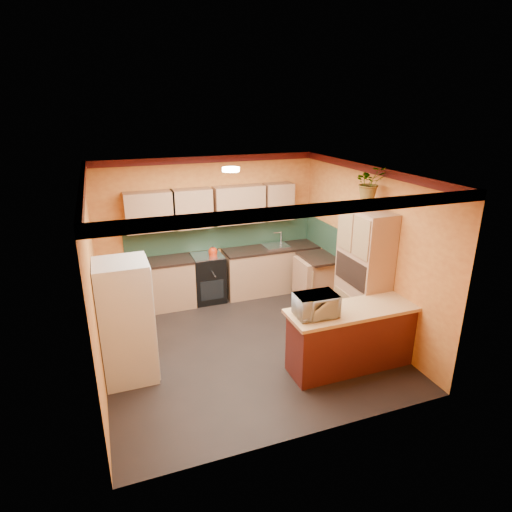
{
  "coord_description": "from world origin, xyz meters",
  "views": [
    {
      "loc": [
        -1.88,
        -5.58,
        3.59
      ],
      "look_at": [
        0.35,
        0.45,
        1.29
      ],
      "focal_mm": 30.0,
      "sensor_mm": 36.0,
      "label": 1
    }
  ],
  "objects_px": {
    "breakfast_bar": "(352,339)",
    "microwave": "(316,305)",
    "pantry": "(363,275)",
    "base_cabinets_back": "(239,274)",
    "fridge": "(126,321)",
    "stove": "(208,278)"
  },
  "relations": [
    {
      "from": "stove",
      "to": "pantry",
      "type": "distance_m",
      "value": 2.97
    },
    {
      "from": "fridge",
      "to": "pantry",
      "type": "xyz_separation_m",
      "value": [
        3.6,
        -0.11,
        0.2
      ]
    },
    {
      "from": "fridge",
      "to": "microwave",
      "type": "bearing_deg",
      "value": -19.79
    },
    {
      "from": "pantry",
      "to": "breakfast_bar",
      "type": "xyz_separation_m",
      "value": [
        -0.62,
        -0.74,
        -0.61
      ]
    },
    {
      "from": "base_cabinets_back",
      "to": "pantry",
      "type": "height_order",
      "value": "pantry"
    },
    {
      "from": "fridge",
      "to": "microwave",
      "type": "height_order",
      "value": "fridge"
    },
    {
      "from": "breakfast_bar",
      "to": "microwave",
      "type": "relative_size",
      "value": 3.27
    },
    {
      "from": "base_cabinets_back",
      "to": "pantry",
      "type": "distance_m",
      "value": 2.6
    },
    {
      "from": "pantry",
      "to": "microwave",
      "type": "xyz_separation_m",
      "value": [
        -1.22,
        -0.74,
        0.03
      ]
    },
    {
      "from": "stove",
      "to": "pantry",
      "type": "height_order",
      "value": "pantry"
    },
    {
      "from": "base_cabinets_back",
      "to": "fridge",
      "type": "distance_m",
      "value": 3.05
    },
    {
      "from": "stove",
      "to": "fridge",
      "type": "bearing_deg",
      "value": -128.63
    },
    {
      "from": "fridge",
      "to": "pantry",
      "type": "distance_m",
      "value": 3.61
    },
    {
      "from": "microwave",
      "to": "pantry",
      "type": "bearing_deg",
      "value": 32.97
    },
    {
      "from": "fridge",
      "to": "microwave",
      "type": "distance_m",
      "value": 2.54
    },
    {
      "from": "base_cabinets_back",
      "to": "breakfast_bar",
      "type": "relative_size",
      "value": 2.03
    },
    {
      "from": "stove",
      "to": "base_cabinets_back",
      "type": "bearing_deg",
      "value": 0.0
    },
    {
      "from": "stove",
      "to": "fridge",
      "type": "height_order",
      "value": "fridge"
    },
    {
      "from": "stove",
      "to": "fridge",
      "type": "relative_size",
      "value": 0.54
    },
    {
      "from": "stove",
      "to": "fridge",
      "type": "distance_m",
      "value": 2.62
    },
    {
      "from": "base_cabinets_back",
      "to": "microwave",
      "type": "xyz_separation_m",
      "value": [
        0.13,
        -2.88,
        0.64
      ]
    },
    {
      "from": "breakfast_bar",
      "to": "microwave",
      "type": "distance_m",
      "value": 0.88
    }
  ]
}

